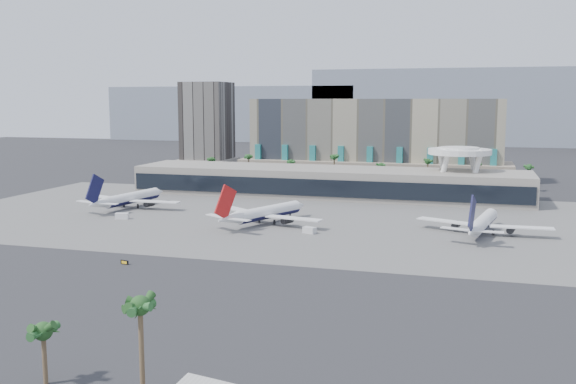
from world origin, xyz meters
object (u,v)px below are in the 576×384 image
(airliner_centre, at_px, (265,213))
(taxiway_sign, at_px, (125,262))
(airliner_right, at_px, (482,223))
(service_vehicle_a, at_px, (122,216))
(service_vehicle_b, at_px, (309,230))
(airliner_left, at_px, (129,198))

(airliner_centre, relative_size, taxiway_sign, 17.38)
(airliner_right, distance_m, service_vehicle_a, 121.26)
(service_vehicle_b, bearing_deg, airliner_right, 34.48)
(airliner_right, xyz_separation_m, taxiway_sign, (-87.54, -63.53, -3.22))
(airliner_centre, xyz_separation_m, taxiway_sign, (-17.47, -61.07, -3.34))
(airliner_centre, distance_m, taxiway_sign, 63.61)
(airliner_left, xyz_separation_m, airliner_right, (130.50, -13.41, -0.09))
(airliner_right, height_order, service_vehicle_a, airliner_right)
(airliner_right, xyz_separation_m, service_vehicle_a, (-120.96, -8.19, -2.68))
(airliner_centre, bearing_deg, service_vehicle_b, -7.59)
(airliner_centre, xyz_separation_m, service_vehicle_b, (18.20, -10.94, -2.86))
(airliner_centre, distance_m, service_vehicle_a, 51.29)
(airliner_left, distance_m, airliner_centre, 62.48)
(airliner_left, bearing_deg, airliner_right, 3.86)
(service_vehicle_a, bearing_deg, airliner_centre, -9.51)
(airliner_centre, bearing_deg, airliner_left, -171.30)
(airliner_right, distance_m, taxiway_sign, 108.22)
(airliner_right, height_order, taxiway_sign, airliner_right)
(airliner_left, bearing_deg, service_vehicle_b, -9.11)
(service_vehicle_a, distance_m, service_vehicle_b, 69.28)
(service_vehicle_a, bearing_deg, airliner_right, -12.06)
(airliner_right, bearing_deg, airliner_left, -175.57)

